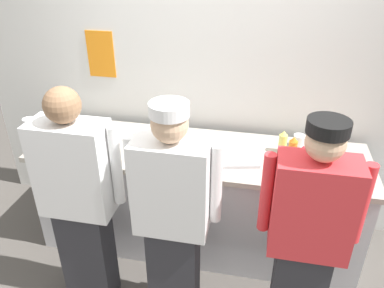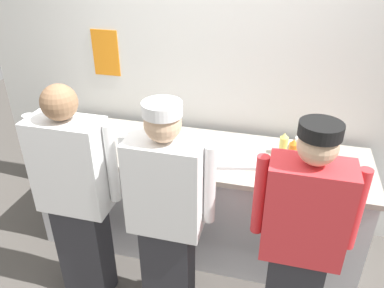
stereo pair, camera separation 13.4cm
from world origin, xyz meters
TOP-DOWN VIEW (x-y plane):
  - ground_plane at (0.00, 0.00)m, footprint 9.00×9.00m
  - wall_back at (-0.00, 0.90)m, footprint 4.06×0.11m
  - prep_counter at (0.00, 0.39)m, footprint 2.59×0.75m
  - chef_near_left at (-0.65, -0.32)m, footprint 0.60×0.24m
  - chef_center at (-0.02, -0.33)m, footprint 0.59×0.24m
  - chef_far_right at (0.78, -0.34)m, footprint 0.58×0.24m
  - plate_stack_front at (-0.29, 0.55)m, footprint 0.21×0.21m
  - mixing_bowl_steel at (-0.88, 0.34)m, footprint 0.32×0.32m
  - sheet_tray at (0.24, 0.34)m, footprint 0.48×0.41m
  - squeeze_bottle_primary at (0.63, 0.51)m, footprint 0.06×0.06m
  - squeeze_bottle_secondary at (0.70, 0.39)m, footprint 0.06×0.06m
  - squeeze_bottle_spare at (0.76, 0.25)m, footprint 0.05×0.05m
  - ramekin_orange_sauce at (0.89, 0.51)m, footprint 0.11×0.11m
  - ramekin_yellow_sauce at (-0.45, 0.28)m, footprint 0.10×0.10m
  - ramekin_green_sauce at (-0.06, 0.27)m, footprint 0.10×0.10m
  - deli_cup at (0.76, 0.62)m, footprint 0.09×0.09m

SIDE VIEW (x-z plane):
  - ground_plane at x=0.00m, z-range 0.00..0.00m
  - prep_counter at x=0.00m, z-range 0.00..0.91m
  - chef_far_right at x=0.78m, z-range 0.05..1.64m
  - chef_center at x=-0.02m, z-range 0.05..1.66m
  - chef_near_left at x=-0.65m, z-range 0.05..1.69m
  - sheet_tray at x=0.24m, z-range 0.91..0.93m
  - ramekin_yellow_sauce at x=-0.45m, z-range 0.91..0.95m
  - ramekin_orange_sauce at x=0.89m, z-range 0.91..0.95m
  - ramekin_green_sauce at x=-0.06m, z-range 0.91..0.96m
  - plate_stack_front at x=-0.29m, z-range 0.91..1.01m
  - deli_cup at x=0.76m, z-range 0.91..1.01m
  - mixing_bowl_steel at x=-0.88m, z-range 0.91..1.01m
  - squeeze_bottle_primary at x=0.63m, z-range 0.91..1.08m
  - squeeze_bottle_secondary at x=0.70m, z-range 0.91..1.10m
  - squeeze_bottle_spare at x=0.76m, z-range 0.91..1.12m
  - wall_back at x=0.00m, z-range 0.00..3.00m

